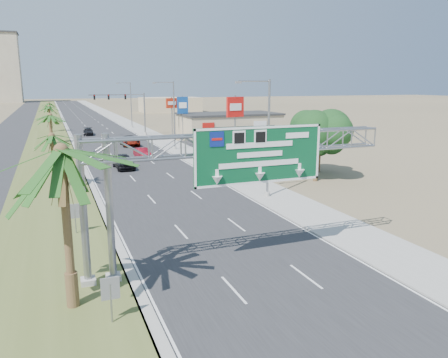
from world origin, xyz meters
TOP-DOWN VIEW (x-y plane):
  - road at (0.00, 110.00)m, footprint 12.00×300.00m
  - sidewalk_right at (8.50, 110.00)m, footprint 4.00×300.00m
  - median_grass at (-10.00, 110.00)m, footprint 7.00×300.00m
  - opposing_road at (-17.00, 110.00)m, footprint 8.00×300.00m
  - sign_gantry at (-1.06, 9.93)m, footprint 16.75×1.24m
  - palm_near at (-9.20, 8.00)m, footprint 5.70×5.70m
  - palm_row_b at (-9.50, 32.00)m, footprint 3.99×3.99m
  - palm_row_c at (-9.50, 48.00)m, footprint 3.99×3.99m
  - palm_row_d at (-9.50, 66.00)m, footprint 3.99×3.99m
  - palm_row_e at (-9.50, 85.00)m, footprint 3.99×3.99m
  - palm_row_f at (-9.50, 110.00)m, footprint 3.99×3.99m
  - streetlight_near at (7.30, 22.00)m, footprint 3.27×0.44m
  - streetlight_mid at (7.30, 52.00)m, footprint 3.27×0.44m
  - streetlight_far at (7.30, 88.00)m, footprint 3.27×0.44m
  - signal_mast at (5.17, 71.97)m, footprint 10.28×0.71m
  - store_building at (22.00, 66.00)m, footprint 18.00×10.00m
  - oak_near at (15.00, 26.00)m, footprint 4.50×4.50m
  - oak_far at (18.00, 30.00)m, footprint 3.50×3.50m
  - median_signback_a at (-7.80, 6.00)m, footprint 0.75×0.08m
  - median_signback_b at (-8.50, 18.00)m, footprint 0.75×0.08m
  - building_distant_right at (30.00, 140.00)m, footprint 20.00×12.00m
  - car_left_lane at (-2.00, 39.79)m, footprint 2.18×5.06m
  - car_mid_lane at (1.50, 46.38)m, footprint 1.80×4.15m
  - car_right_lane at (2.00, 58.77)m, footprint 2.67×5.64m
  - car_far at (-2.88, 76.54)m, footprint 2.13×4.62m
  - pole_sign_red_near at (11.29, 38.07)m, footprint 2.40×0.86m
  - pole_sign_blue at (13.00, 66.34)m, footprint 2.01×0.43m
  - pole_sign_red_far at (11.36, 67.72)m, footprint 2.22×0.72m

SIDE VIEW (x-z plane):
  - road at x=0.00m, z-range 0.00..0.02m
  - opposing_road at x=-17.00m, z-range 0.00..0.02m
  - sidewalk_right at x=8.50m, z-range 0.00..0.10m
  - median_grass at x=-10.00m, z-range 0.00..0.12m
  - car_far at x=-2.88m, z-range 0.00..1.31m
  - car_mid_lane at x=1.50m, z-range 0.00..1.33m
  - car_right_lane at x=2.00m, z-range 0.00..1.56m
  - car_left_lane at x=-2.00m, z-range 0.00..1.70m
  - median_signback_a at x=-7.80m, z-range 0.41..2.49m
  - median_signback_b at x=-8.50m, z-range 0.41..2.49m
  - store_building at x=22.00m, z-range 0.00..4.00m
  - building_distant_right at x=30.00m, z-range 0.00..5.00m
  - oak_far at x=18.00m, z-range 1.02..6.62m
  - palm_row_d at x=-9.50m, z-range 1.69..7.14m
  - oak_near at x=15.00m, z-range 1.13..7.93m
  - streetlight_near at x=7.30m, z-range -0.31..9.69m
  - streetlight_mid at x=7.30m, z-range -0.31..9.69m
  - streetlight_far at x=7.30m, z-range -0.31..9.69m
  - palm_row_f at x=-9.50m, z-range 1.83..7.58m
  - signal_mast at x=5.17m, z-range 0.85..8.85m
  - palm_row_b at x=-9.50m, z-range 1.93..7.87m
  - palm_row_e at x=-9.50m, z-range 2.02..8.16m
  - pole_sign_blue at x=13.00m, z-range 1.79..9.34m
  - palm_row_c at x=-9.50m, z-range 2.29..9.04m
  - pole_sign_red_far at x=11.36m, z-range 2.06..9.36m
  - sign_gantry at x=-1.06m, z-range 2.31..9.81m
  - pole_sign_red_near at x=11.29m, z-range 2.33..10.65m
  - palm_near at x=-9.20m, z-range 2.76..11.11m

